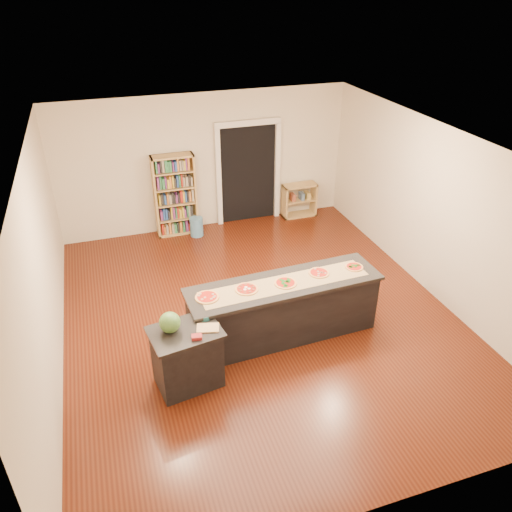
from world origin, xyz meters
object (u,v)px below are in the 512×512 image
object	(u,v)px
side_counter	(187,357)
bookshelf	(175,195)
watermelon	(170,322)
kitchen_island	(284,309)
waste_bin	(197,227)
low_shelf	(299,200)

from	to	relation	value
side_counter	bookshelf	bearing A→B (deg)	72.39
side_counter	watermelon	distance (m)	0.60
kitchen_island	waste_bin	world-z (taller)	kitchen_island
kitchen_island	watermelon	size ratio (longest dim) A/B	10.58
side_counter	waste_bin	xyz separation A→B (m)	(1.02, 4.17, -0.24)
waste_bin	watermelon	world-z (taller)	watermelon
waste_bin	bookshelf	bearing A→B (deg)	144.94
kitchen_island	waste_bin	bearing A→B (deg)	95.78
side_counter	waste_bin	bearing A→B (deg)	67.29
low_shelf	bookshelf	bearing A→B (deg)	179.80
low_shelf	watermelon	bearing A→B (deg)	-129.46
side_counter	kitchen_island	bearing A→B (deg)	10.66
watermelon	kitchen_island	bearing A→B (deg)	16.10
watermelon	waste_bin	bearing A→B (deg)	73.85
bookshelf	kitchen_island	bearing A→B (deg)	-77.07
bookshelf	watermelon	xyz separation A→B (m)	(-0.84, -4.36, 0.17)
kitchen_island	watermelon	xyz separation A→B (m)	(-1.73, -0.50, 0.54)
waste_bin	watermelon	size ratio (longest dim) A/B	1.47
low_shelf	waste_bin	distance (m)	2.40
waste_bin	watermelon	xyz separation A→B (m)	(-1.19, -4.11, 0.81)
waste_bin	watermelon	distance (m)	4.36
bookshelf	side_counter	bearing A→B (deg)	-98.68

